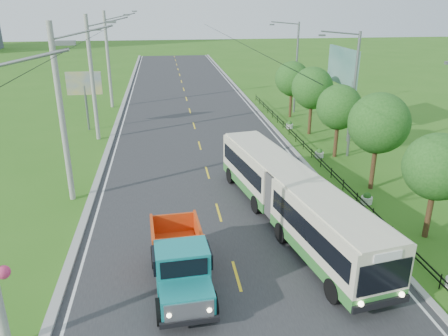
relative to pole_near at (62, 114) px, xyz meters
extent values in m
plane|color=#306919|center=(8.26, -9.00, -5.09)|extent=(240.00, 240.00, 0.00)
cube|color=#28282B|center=(8.26, 11.00, -5.08)|extent=(14.00, 120.00, 0.02)
cube|color=#9E9E99|center=(1.06, 11.00, -5.02)|extent=(0.40, 120.00, 0.15)
cube|color=#9E9E99|center=(15.41, 11.00, -5.04)|extent=(0.30, 120.00, 0.10)
cube|color=silver|center=(1.61, 11.00, -5.07)|extent=(0.12, 120.00, 0.00)
cube|color=silver|center=(14.91, 11.00, -5.07)|extent=(0.12, 120.00, 0.00)
cube|color=yellow|center=(8.26, -9.00, -5.07)|extent=(0.12, 2.20, 0.00)
cube|color=black|center=(16.26, 5.00, -4.79)|extent=(0.04, 40.00, 0.60)
cube|color=slate|center=(3.06, -12.00, 4.81)|extent=(0.50, 0.18, 0.12)
sphere|color=#D83366|center=(0.31, -12.00, -2.09)|extent=(0.44, 0.44, 0.44)
cylinder|color=gray|center=(-0.04, 0.00, -0.09)|extent=(0.32, 0.32, 10.00)
cube|color=slate|center=(0.46, 0.00, 3.71)|extent=(1.20, 0.10, 0.10)
cube|color=slate|center=(3.06, 0.00, 4.81)|extent=(0.50, 0.18, 0.12)
cylinder|color=gray|center=(-0.04, 12.00, -0.09)|extent=(0.32, 0.32, 10.00)
cube|color=slate|center=(0.46, 12.00, 3.71)|extent=(1.20, 0.10, 0.10)
cube|color=slate|center=(3.06, 12.00, 4.81)|extent=(0.50, 0.18, 0.12)
cylinder|color=gray|center=(-0.04, 24.00, -0.09)|extent=(0.32, 0.32, 10.00)
cube|color=slate|center=(0.46, 24.00, 3.71)|extent=(1.20, 0.10, 0.10)
cube|color=slate|center=(3.06, 24.00, 4.81)|extent=(0.50, 0.18, 0.12)
cylinder|color=#382314|center=(18.06, -7.00, -3.61)|extent=(0.28, 0.28, 2.97)
sphere|color=#1B4E16|center=(18.06, -7.00, -1.38)|extent=(3.18, 3.18, 3.18)
sphere|color=#1B4E16|center=(18.26, -6.50, -2.02)|extent=(2.33, 2.33, 2.33)
cylinder|color=#382314|center=(18.06, -1.00, -3.41)|extent=(0.28, 0.28, 3.36)
sphere|color=#1B4E16|center=(18.06, -1.00, -0.89)|extent=(3.60, 3.60, 3.60)
sphere|color=#1B4E16|center=(18.26, -0.50, -1.61)|extent=(2.64, 2.64, 2.64)
cylinder|color=#382314|center=(18.06, 5.00, -3.58)|extent=(0.28, 0.28, 3.02)
sphere|color=#1B4E16|center=(18.06, 5.00, -1.31)|extent=(3.24, 3.24, 3.24)
sphere|color=#1B4E16|center=(18.26, 5.50, -1.96)|extent=(2.38, 2.38, 2.38)
cylinder|color=#382314|center=(18.06, 11.00, -3.47)|extent=(0.28, 0.28, 3.25)
sphere|color=#1B4E16|center=(18.06, 11.00, -1.03)|extent=(3.48, 3.48, 3.48)
sphere|color=#1B4E16|center=(18.26, 11.50, -1.73)|extent=(2.55, 2.55, 2.55)
cylinder|color=#382314|center=(18.06, 17.00, -3.55)|extent=(0.28, 0.28, 3.08)
sphere|color=#1B4E16|center=(18.06, 17.00, -1.24)|extent=(3.30, 3.30, 3.30)
sphere|color=#1B4E16|center=(18.26, 17.50, -1.90)|extent=(2.42, 2.42, 2.42)
cylinder|color=slate|center=(19.06, 5.00, -0.59)|extent=(0.20, 0.20, 9.00)
cylinder|color=slate|center=(17.66, 5.00, 3.81)|extent=(2.80, 0.10, 0.34)
cube|color=slate|center=(16.36, 5.00, 3.66)|extent=(0.45, 0.16, 0.12)
cylinder|color=slate|center=(19.06, 19.00, -0.59)|extent=(0.20, 0.20, 9.00)
cylinder|color=slate|center=(17.66, 19.00, 3.81)|extent=(2.80, 0.10, 0.34)
cube|color=slate|center=(16.36, 19.00, 3.66)|extent=(0.45, 0.16, 0.12)
cylinder|color=silver|center=(16.86, -3.00, -4.89)|extent=(0.64, 0.64, 0.40)
sphere|color=#1B4E16|center=(16.86, -3.00, -4.64)|extent=(0.44, 0.44, 0.44)
cylinder|color=silver|center=(16.86, 5.00, -4.89)|extent=(0.64, 0.64, 0.40)
sphere|color=#1B4E16|center=(16.86, 5.00, -4.64)|extent=(0.44, 0.44, 0.44)
cylinder|color=silver|center=(16.86, 13.00, -4.89)|extent=(0.64, 0.64, 0.40)
sphere|color=#1B4E16|center=(16.86, 13.00, -4.64)|extent=(0.44, 0.44, 0.44)
cylinder|color=slate|center=(-1.24, 15.00, -3.09)|extent=(0.20, 0.20, 4.00)
cube|color=yellow|center=(-1.24, 15.00, -0.89)|extent=(3.00, 0.15, 2.00)
cylinder|color=slate|center=(20.56, 8.50, -2.59)|extent=(0.24, 0.24, 5.00)
cylinder|color=slate|center=(20.56, 13.50, -2.59)|extent=(0.24, 0.24, 5.00)
cube|color=#144C47|center=(20.56, 11.00, 0.71)|extent=(0.20, 6.00, 3.00)
cube|color=#317A31|center=(12.37, -8.75, -4.33)|extent=(3.60, 7.53, 0.53)
cube|color=beige|center=(12.37, -8.75, -3.13)|extent=(3.60, 7.53, 1.86)
cube|color=black|center=(12.37, -8.75, -3.12)|extent=(3.54, 6.97, 0.92)
cube|color=#317A31|center=(11.02, -0.91, -4.33)|extent=(3.52, 7.06, 0.53)
cube|color=beige|center=(11.02, -0.91, -3.13)|extent=(3.52, 7.06, 1.86)
cube|color=black|center=(11.02, -0.91, -3.12)|extent=(3.46, 6.50, 0.92)
cube|color=#4C4C4C|center=(11.67, -4.71, -3.40)|extent=(2.40, 1.33, 2.29)
cube|color=black|center=(12.99, -12.33, -3.29)|extent=(2.15, 0.43, 1.25)
cylinder|color=black|center=(11.68, -11.17, -4.59)|extent=(0.47, 1.04, 1.00)
cylinder|color=black|center=(13.83, -10.80, -4.59)|extent=(0.47, 1.04, 1.00)
cylinder|color=black|center=(10.88, -6.51, -4.59)|extent=(0.47, 1.04, 1.00)
cylinder|color=black|center=(13.03, -6.14, -4.59)|extent=(0.47, 1.04, 1.00)
cylinder|color=black|center=(10.32, -3.28, -4.59)|extent=(0.47, 1.04, 1.00)
cylinder|color=black|center=(12.47, -2.91, -4.59)|extent=(0.47, 1.04, 1.00)
cylinder|color=black|center=(9.57, 1.09, -4.59)|extent=(0.47, 1.04, 1.00)
cylinder|color=black|center=(11.72, 1.46, -4.59)|extent=(0.47, 1.04, 1.00)
cube|color=#158283|center=(6.02, -11.57, -4.10)|extent=(1.97, 1.38, 0.90)
cube|color=#158283|center=(5.94, -10.21, -3.65)|extent=(2.08, 1.57, 1.81)
cube|color=black|center=(5.94, -10.21, -3.19)|extent=(2.26, 1.31, 0.63)
cube|color=black|center=(5.90, -9.49, -4.51)|extent=(1.24, 5.47, 0.23)
cube|color=#CA3F13|center=(5.80, -7.96, -3.60)|extent=(2.24, 2.84, 1.18)
cylinder|color=black|center=(5.06, -11.45, -4.60)|extent=(0.38, 1.01, 1.00)
cylinder|color=black|center=(6.96, -11.33, -4.60)|extent=(0.38, 1.01, 1.00)
cylinder|color=black|center=(4.84, -7.83, -4.60)|extent=(0.38, 1.01, 1.00)
cylinder|color=black|center=(6.74, -7.72, -4.60)|extent=(0.38, 1.01, 1.00)
camera|label=1|loc=(5.55, -24.41, 5.86)|focal=35.00mm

